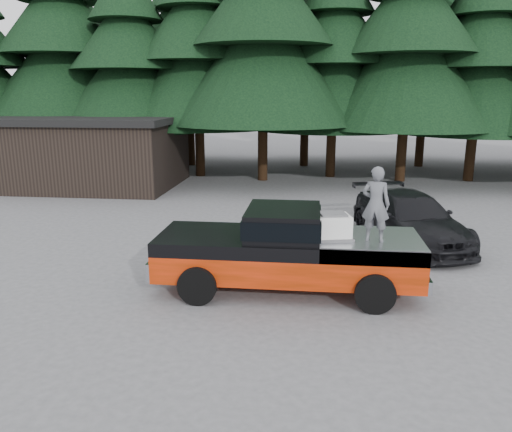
# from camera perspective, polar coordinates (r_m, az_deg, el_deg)

# --- Properties ---
(ground) EXTENTS (120.00, 120.00, 0.00)m
(ground) POSITION_cam_1_polar(r_m,az_deg,el_deg) (11.85, -1.61, -7.89)
(ground) COLOR #535356
(ground) RESTS_ON ground
(pickup_truck) EXTENTS (6.00, 2.04, 1.33)m
(pickup_truck) POSITION_cam_1_polar(r_m,az_deg,el_deg) (11.35, 3.59, -5.31)
(pickup_truck) COLOR red
(pickup_truck) RESTS_ON ground
(truck_cab) EXTENTS (1.66, 1.90, 0.59)m
(truck_cab) POSITION_cam_1_polar(r_m,az_deg,el_deg) (11.08, 3.15, -0.61)
(truck_cab) COLOR black
(truck_cab) RESTS_ON pickup_truck
(air_compressor) EXTENTS (0.84, 0.75, 0.50)m
(air_compressor) POSITION_cam_1_polar(r_m,az_deg,el_deg) (10.87, 8.72, -1.28)
(air_compressor) COLOR white
(air_compressor) RESTS_ON pickup_truck
(man_on_bed) EXTENTS (0.66, 0.52, 1.61)m
(man_on_bed) POSITION_cam_1_polar(r_m,az_deg,el_deg) (10.73, 13.52, 1.33)
(man_on_bed) COLOR #595B61
(man_on_bed) RESTS_ON pickup_truck
(parked_car) EXTENTS (3.46, 5.50, 1.48)m
(parked_car) POSITION_cam_1_polar(r_m,az_deg,el_deg) (15.58, 17.15, -0.28)
(parked_car) COLOR black
(parked_car) RESTS_ON ground
(utility_building) EXTENTS (8.40, 6.40, 3.30)m
(utility_building) POSITION_cam_1_polar(r_m,az_deg,el_deg) (25.36, -18.27, 7.06)
(utility_building) COLOR black
(utility_building) RESTS_ON ground
(treeline) EXTENTS (60.15, 16.05, 17.50)m
(treeline) POSITION_cam_1_polar(r_m,az_deg,el_deg) (28.30, 4.48, 20.65)
(treeline) COLOR black
(treeline) RESTS_ON ground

